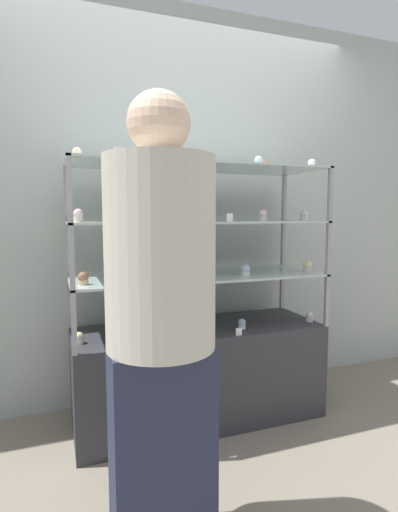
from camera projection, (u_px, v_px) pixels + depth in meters
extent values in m
plane|color=gray|center=(199.00, 417.00, 2.46)|extent=(20.00, 20.00, 0.00)
cube|color=#A8B2AD|center=(178.00, 206.00, 2.70)|extent=(8.00, 0.05, 2.60)
cube|color=#333338|center=(199.00, 373.00, 2.43)|extent=(1.48, 0.52, 0.57)
cube|color=#99999E|center=(70.00, 301.00, 2.36)|extent=(0.02, 0.02, 0.32)
cube|color=#99999E|center=(282.00, 286.00, 2.86)|extent=(0.02, 0.02, 0.32)
cube|color=#99999E|center=(74.00, 323.00, 1.90)|extent=(0.02, 0.02, 0.32)
cube|color=#99999E|center=(327.00, 300.00, 2.39)|extent=(0.02, 0.02, 0.32)
cube|color=#B2C6C1|center=(199.00, 276.00, 2.36)|extent=(1.48, 0.52, 0.01)
cube|color=#99999E|center=(68.00, 248.00, 2.33)|extent=(0.02, 0.02, 0.32)
cube|color=#99999E|center=(283.00, 242.00, 2.83)|extent=(0.02, 0.02, 0.32)
cube|color=#99999E|center=(72.00, 257.00, 1.87)|extent=(0.02, 0.02, 0.32)
cube|color=#99999E|center=(328.00, 248.00, 2.36)|extent=(0.02, 0.02, 0.32)
cube|color=#B2C6C1|center=(199.00, 222.00, 2.33)|extent=(1.48, 0.52, 0.01)
cube|color=#99999E|center=(66.00, 193.00, 2.30)|extent=(0.02, 0.02, 0.32)
cube|color=#99999E|center=(284.00, 197.00, 2.79)|extent=(0.02, 0.02, 0.32)
cube|color=#99999E|center=(69.00, 188.00, 1.83)|extent=(0.02, 0.02, 0.32)
cube|color=#99999E|center=(330.00, 194.00, 2.33)|extent=(0.02, 0.02, 0.32)
cube|color=#B2C6C1|center=(199.00, 167.00, 2.30)|extent=(1.48, 0.52, 0.01)
cylinder|color=brown|center=(170.00, 317.00, 2.38)|extent=(0.20, 0.20, 0.12)
cylinder|color=#8C5B42|center=(170.00, 306.00, 2.38)|extent=(0.21, 0.21, 0.02)
cube|color=brown|center=(150.00, 216.00, 2.19)|extent=(0.22, 0.12, 0.06)
cube|color=#8C5B42|center=(150.00, 209.00, 2.19)|extent=(0.22, 0.13, 0.01)
cylinder|color=white|center=(79.00, 341.00, 2.08)|extent=(0.04, 0.04, 0.03)
sphere|color=#F4EAB2|center=(79.00, 336.00, 2.08)|extent=(0.05, 0.05, 0.05)
cylinder|color=white|center=(242.00, 327.00, 2.35)|extent=(0.04, 0.04, 0.03)
sphere|color=silver|center=(242.00, 323.00, 2.35)|extent=(0.05, 0.05, 0.05)
cylinder|color=white|center=(309.00, 320.00, 2.51)|extent=(0.04, 0.04, 0.03)
sphere|color=silver|center=(309.00, 316.00, 2.51)|extent=(0.05, 0.05, 0.05)
cube|color=white|center=(239.00, 332.00, 2.22)|extent=(0.04, 0.00, 0.04)
cylinder|color=#CCB28C|center=(83.00, 282.00, 2.02)|extent=(0.05, 0.05, 0.02)
sphere|color=#8C5B42|center=(83.00, 277.00, 2.02)|extent=(0.05, 0.05, 0.05)
cylinder|color=#CCB28C|center=(167.00, 276.00, 2.21)|extent=(0.05, 0.05, 0.02)
sphere|color=silver|center=(167.00, 272.00, 2.21)|extent=(0.05, 0.05, 0.05)
cylinder|color=white|center=(245.00, 274.00, 2.32)|extent=(0.05, 0.05, 0.02)
sphere|color=silver|center=(246.00, 269.00, 2.32)|extent=(0.05, 0.05, 0.05)
cylinder|color=white|center=(307.00, 269.00, 2.51)|extent=(0.05, 0.05, 0.02)
sphere|color=#F4EAB2|center=(307.00, 265.00, 2.51)|extent=(0.05, 0.05, 0.05)
cube|color=white|center=(162.00, 280.00, 2.04)|extent=(0.04, 0.00, 0.04)
cylinder|color=beige|center=(79.00, 219.00, 2.05)|extent=(0.05, 0.05, 0.03)
sphere|color=silver|center=(78.00, 214.00, 2.04)|extent=(0.05, 0.05, 0.05)
cylinder|color=beige|center=(207.00, 219.00, 2.24)|extent=(0.05, 0.05, 0.03)
sphere|color=silver|center=(207.00, 214.00, 2.24)|extent=(0.05, 0.05, 0.05)
cylinder|color=white|center=(263.00, 218.00, 2.34)|extent=(0.05, 0.05, 0.03)
sphere|color=silver|center=(263.00, 214.00, 2.33)|extent=(0.05, 0.05, 0.05)
cylinder|color=white|center=(304.00, 218.00, 2.52)|extent=(0.05, 0.05, 0.03)
sphere|color=white|center=(304.00, 214.00, 2.52)|extent=(0.05, 0.05, 0.05)
cube|color=white|center=(230.00, 217.00, 2.13)|extent=(0.04, 0.00, 0.04)
cylinder|color=white|center=(77.00, 157.00, 2.01)|extent=(0.04, 0.04, 0.02)
sphere|color=#F4EAB2|center=(77.00, 152.00, 2.01)|extent=(0.05, 0.05, 0.05)
cylinder|color=white|center=(146.00, 159.00, 2.09)|extent=(0.04, 0.04, 0.02)
sphere|color=silver|center=(145.00, 154.00, 2.08)|extent=(0.05, 0.05, 0.05)
cylinder|color=white|center=(203.00, 163.00, 2.25)|extent=(0.04, 0.04, 0.02)
sphere|color=white|center=(203.00, 159.00, 2.25)|extent=(0.05, 0.05, 0.05)
cylinder|color=white|center=(258.00, 164.00, 2.31)|extent=(0.04, 0.04, 0.02)
sphere|color=silver|center=(259.00, 160.00, 2.31)|extent=(0.05, 0.05, 0.05)
cylinder|color=beige|center=(312.00, 167.00, 2.44)|extent=(0.04, 0.04, 0.02)
sphere|color=white|center=(312.00, 163.00, 2.43)|extent=(0.05, 0.05, 0.05)
cube|color=white|center=(118.00, 151.00, 1.90)|extent=(0.04, 0.00, 0.04)
torus|color=brown|center=(261.00, 165.00, 2.45)|extent=(0.13, 0.13, 0.04)
cube|color=#282D47|center=(162.00, 448.00, 1.47)|extent=(0.37, 0.20, 0.77)
cylinder|color=beige|center=(160.00, 254.00, 1.39)|extent=(0.39, 0.39, 0.67)
sphere|color=beige|center=(159.00, 123.00, 1.35)|extent=(0.22, 0.22, 0.22)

